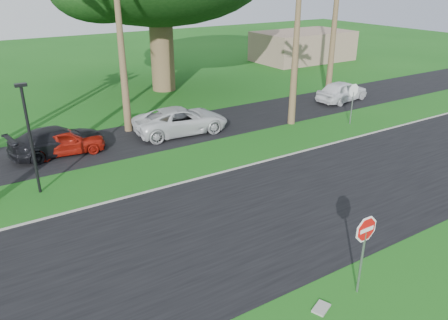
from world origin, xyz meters
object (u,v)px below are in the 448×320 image
car_red (65,142)px  car_minivan (181,121)px  stop_sign_far (353,96)px  stop_sign_near (365,239)px  car_pickup (342,91)px  car_dark (58,141)px

car_red → car_minivan: 6.46m
stop_sign_far → car_red: size_ratio=0.67×
stop_sign_near → car_minivan: size_ratio=0.48×
car_minivan → car_red: bearing=91.8°
car_minivan → car_pickup: bearing=-85.7°
stop_sign_far → car_pickup: (3.36, 3.98, -1.03)m
stop_sign_near → car_red: 15.93m
car_red → car_minivan: car_minivan is taller
stop_sign_near → car_dark: 16.30m
car_red → car_dark: size_ratio=0.81×
car_pickup → car_minivan: bearing=81.7°
stop_sign_far → car_pickup: stop_sign_far is taller
car_pickup → stop_sign_far: bearing=131.4°
stop_sign_near → car_minivan: bearing=82.6°
car_pickup → car_red: bearing=80.9°
car_minivan → car_pickup: size_ratio=1.24×
stop_sign_near → car_dark: size_ratio=0.55×
stop_sign_near → car_minivan: (1.95, 14.97, -1.02)m
stop_sign_near → car_dark: (-4.77, 15.55, -1.08)m
car_minivan → car_dark: bearing=89.4°
car_dark → car_minivan: size_ratio=0.88×
stop_sign_near → stop_sign_far: bearing=43.7°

